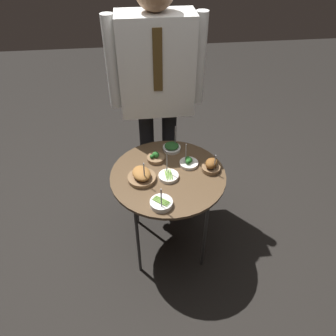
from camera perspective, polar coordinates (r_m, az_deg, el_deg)
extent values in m
plane|color=black|center=(2.46, 0.00, -12.66)|extent=(8.00, 8.00, 0.00)
cylinder|color=brown|center=(1.98, 0.00, -1.30)|extent=(0.70, 0.70, 0.02)
cylinder|color=#2D2D2D|center=(2.10, 6.46, -11.38)|extent=(0.02, 0.02, 0.64)
cylinder|color=#2D2D2D|center=(2.07, -5.27, -12.41)|extent=(0.02, 0.02, 0.64)
cylinder|color=#2D2D2D|center=(2.38, 4.48, -3.50)|extent=(0.02, 0.02, 0.64)
cylinder|color=#2D2D2D|center=(2.35, -5.68, -4.28)|extent=(0.02, 0.02, 0.64)
cylinder|color=silver|center=(1.95, 0.10, -1.45)|extent=(0.12, 0.12, 0.02)
ellipsoid|color=olive|center=(1.94, 0.55, -1.06)|extent=(0.01, 0.10, 0.01)
ellipsoid|color=olive|center=(1.94, 0.25, -1.09)|extent=(0.01, 0.10, 0.01)
ellipsoid|color=olive|center=(1.93, -0.05, -1.12)|extent=(0.01, 0.10, 0.01)
ellipsoid|color=olive|center=(1.93, -0.36, -1.16)|extent=(0.01, 0.10, 0.01)
cylinder|color=#939399|center=(1.92, -0.20, 0.91)|extent=(0.01, 0.01, 0.17)
cylinder|color=brown|center=(1.94, -4.58, -1.77)|extent=(0.17, 0.17, 0.03)
ellipsoid|color=#93602D|center=(1.91, -4.64, -0.93)|extent=(0.14, 0.16, 0.05)
cylinder|color=#939399|center=(1.86, -4.16, -1.05)|extent=(0.01, 0.01, 0.16)
cylinder|color=brown|center=(2.07, -2.14, 1.67)|extent=(0.11, 0.11, 0.03)
sphere|color=#236023|center=(2.05, -2.03, 2.33)|extent=(0.04, 0.04, 0.04)
sphere|color=#236023|center=(2.06, -2.15, 2.38)|extent=(0.04, 0.04, 0.04)
sphere|color=#236023|center=(2.07, -2.40, 2.39)|extent=(0.03, 0.03, 0.03)
sphere|color=#236023|center=(2.05, -2.84, 2.01)|extent=(0.03, 0.03, 0.03)
sphere|color=#236023|center=(2.05, -2.04, 2.14)|extent=(0.03, 0.03, 0.03)
cylinder|color=white|center=(1.78, -1.17, -6.18)|extent=(0.12, 0.12, 0.03)
ellipsoid|color=olive|center=(1.77, -0.90, -5.43)|extent=(0.09, 0.07, 0.01)
ellipsoid|color=olive|center=(1.77, -1.09, -5.64)|extent=(0.09, 0.07, 0.01)
ellipsoid|color=olive|center=(1.76, -1.28, -5.84)|extent=(0.09, 0.07, 0.01)
ellipsoid|color=olive|center=(1.76, -1.47, -6.04)|extent=(0.09, 0.07, 0.01)
cylinder|color=#939399|center=(1.71, -1.19, -5.54)|extent=(0.01, 0.01, 0.15)
cylinder|color=brown|center=(2.01, 7.47, -0.06)|extent=(0.11, 0.11, 0.03)
ellipsoid|color=brown|center=(1.99, 7.57, 0.84)|extent=(0.11, 0.12, 0.05)
cylinder|color=#939399|center=(1.96, 8.13, 0.66)|extent=(0.01, 0.01, 0.14)
cylinder|color=silver|center=(2.04, 3.64, 0.80)|extent=(0.12, 0.12, 0.02)
sphere|color=#236023|center=(2.03, 3.80, 1.40)|extent=(0.03, 0.03, 0.03)
sphere|color=#236023|center=(2.03, 3.49, 1.55)|extent=(0.04, 0.04, 0.04)
sphere|color=#236023|center=(2.01, 3.51, 1.09)|extent=(0.03, 0.03, 0.03)
cylinder|color=#939399|center=(2.02, 3.12, 2.57)|extent=(0.01, 0.01, 0.14)
cylinder|color=white|center=(2.16, 0.65, 3.44)|extent=(0.12, 0.12, 0.02)
ellipsoid|color=#1E4C1E|center=(2.15, 0.65, 3.90)|extent=(0.09, 0.09, 0.02)
cylinder|color=#939399|center=(2.14, 1.28, 5.39)|extent=(0.01, 0.01, 0.16)
cylinder|color=black|center=(2.49, -3.53, 1.78)|extent=(0.10, 0.10, 0.83)
cylinder|color=black|center=(2.50, 0.19, 2.04)|extent=(0.10, 0.10, 0.83)
cube|color=silver|center=(2.12, -2.05, 17.41)|extent=(0.47, 0.22, 0.62)
cube|color=#4C3819|center=(1.99, -1.81, 18.10)|extent=(0.06, 0.01, 0.37)
cylinder|color=silver|center=(2.11, -9.75, 17.49)|extent=(0.08, 0.08, 0.57)
cylinder|color=silver|center=(2.15, 5.51, 18.26)|extent=(0.08, 0.08, 0.57)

